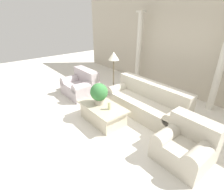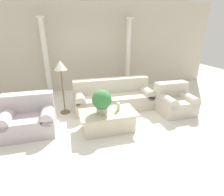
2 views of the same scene
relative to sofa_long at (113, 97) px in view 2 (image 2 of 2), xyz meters
The scene contains 11 objects.
ground_plane 0.92m from the sofa_long, 121.26° to the right, with size 16.00×16.00×0.00m, color silver.
wall_back 2.40m from the sofa_long, 102.69° to the left, with size 10.00×0.06×3.20m.
sofa_long is the anchor object (origin of this frame).
loveseat 2.29m from the sofa_long, 160.94° to the right, with size 1.11×0.86×0.84m.
coffee_table 1.22m from the sofa_long, 110.84° to the right, with size 1.28×0.71×0.44m.
potted_plant 1.33m from the sofa_long, 116.73° to the right, with size 0.44×0.44×0.54m.
pillar_candle 1.15m from the sofa_long, 99.48° to the right, with size 0.07×0.07×0.20m.
floor_lamp 1.64m from the sofa_long, behind, with size 0.33×0.33×1.45m.
column_left 2.64m from the sofa_long, 139.42° to the left, with size 0.24×0.24×2.56m.
column_right 2.12m from the sofa_long, 57.98° to the left, with size 0.24×0.24×2.56m.
armchair 1.72m from the sofa_long, 24.51° to the right, with size 0.91×0.86×0.80m.
Camera 2 is at (-0.81, -3.85, 2.18)m, focal length 28.00 mm.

